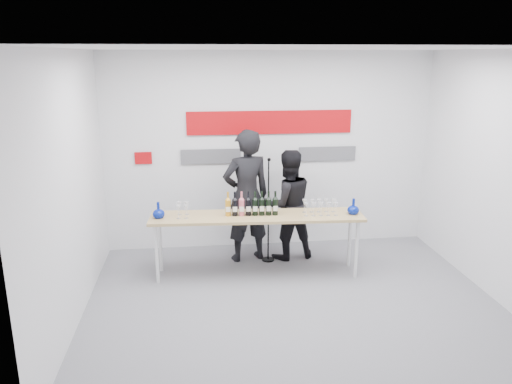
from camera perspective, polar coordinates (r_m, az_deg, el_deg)
ground at (r=6.29m, az=4.20°, el=-12.44°), size 5.00×5.00×0.00m
back_wall at (r=7.66m, az=1.56°, el=4.65°), size 5.00×0.04×3.00m
signage at (r=7.57m, az=1.19°, el=6.88°), size 3.38×0.02×0.79m
tasting_table at (r=6.71m, az=0.10°, el=-3.18°), size 2.88×0.73×0.86m
wine_bottles at (r=6.64m, az=-0.49°, el=-1.32°), size 0.71×0.12×0.33m
decanter_left at (r=6.67m, az=-11.09°, el=-2.03°), size 0.16×0.16×0.21m
decanter_right at (r=6.84m, az=11.07°, el=-1.61°), size 0.16×0.16×0.21m
glasses_left at (r=6.67m, az=-8.38°, el=-2.04°), size 0.17×0.23×0.18m
glasses_right at (r=6.77m, az=7.33°, el=-1.75°), size 0.47×0.25×0.18m
presenter_left at (r=7.17m, az=-1.10°, el=-0.47°), size 0.80×0.63×1.94m
presenter_right at (r=7.30m, az=3.61°, el=-1.47°), size 0.89×0.76×1.63m
mic_stand at (r=7.26m, az=1.41°, el=-4.38°), size 0.18×0.18×1.55m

